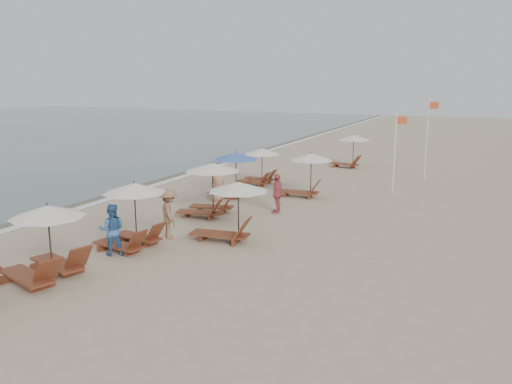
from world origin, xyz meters
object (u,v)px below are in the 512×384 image
at_px(lounger_station_2, 130,216).
at_px(beachgoer_far_a, 277,193).
at_px(beachgoer_mid_a, 112,230).
at_px(beachgoer_far_b, 218,183).
at_px(lounger_station_1, 43,246).
at_px(lounger_station_4, 233,173).
at_px(inland_station_0, 229,208).
at_px(lounger_station_5, 259,166).
at_px(beachgoer_mid_b, 169,214).
at_px(flag_pole_near, 396,148).
at_px(inland_station_1, 305,171).
at_px(inland_station_2, 350,147).
at_px(lounger_station_3, 209,188).

bearing_deg(lounger_station_2, beachgoer_far_a, 67.81).
relative_size(beachgoer_mid_a, beachgoer_far_b, 0.96).
relative_size(lounger_station_1, lounger_station_4, 1.09).
bearing_deg(beachgoer_far_a, inland_station_0, -4.77).
relative_size(lounger_station_5, beachgoer_mid_b, 1.26).
height_order(lounger_station_5, flag_pole_near, flag_pole_near).
height_order(lounger_station_2, beachgoer_far_a, lounger_station_2).
height_order(inland_station_1, beachgoer_far_b, inland_station_1).
bearing_deg(beachgoer_far_a, inland_station_2, 176.56).
xyz_separation_m(lounger_station_3, beachgoer_mid_a, (-0.34, -5.99, -0.33)).
distance_m(lounger_station_4, flag_pole_near, 8.82).
bearing_deg(lounger_station_4, beachgoer_mid_b, -81.42).
distance_m(inland_station_1, beachgoer_mid_b, 9.17).
height_order(beachgoer_mid_b, flag_pole_near, flag_pole_near).
bearing_deg(flag_pole_near, inland_station_0, -108.42).
bearing_deg(lounger_station_5, lounger_station_3, -83.15).
height_order(lounger_station_1, lounger_station_4, lounger_station_1).
bearing_deg(lounger_station_5, lounger_station_4, -88.74).
height_order(lounger_station_3, flag_pole_near, flag_pole_near).
distance_m(lounger_station_1, inland_station_1, 14.34).
xyz_separation_m(lounger_station_5, inland_station_1, (3.47, -1.94, 0.25)).
height_order(lounger_station_5, beachgoer_mid_b, lounger_station_5).
xyz_separation_m(lounger_station_3, lounger_station_5, (-0.88, 7.28, -0.15)).
bearing_deg(lounger_station_3, lounger_station_2, -92.46).
bearing_deg(lounger_station_2, lounger_station_3, 87.54).
relative_size(inland_station_2, beachgoer_mid_b, 1.43).
bearing_deg(beachgoer_mid_a, flag_pole_near, -147.36).
bearing_deg(beachgoer_far_b, inland_station_1, -26.37).
bearing_deg(lounger_station_4, lounger_station_1, -89.59).
xyz_separation_m(lounger_station_1, inland_station_1, (3.31, 13.96, 0.28)).
bearing_deg(lounger_station_3, beachgoer_mid_a, -93.28).
distance_m(lounger_station_1, lounger_station_5, 15.90).
distance_m(lounger_station_5, beachgoer_far_a, 6.58).
bearing_deg(lounger_station_4, beachgoer_mid_a, -87.35).
xyz_separation_m(lounger_station_3, beachgoer_mid_b, (0.32, -3.54, -0.28)).
bearing_deg(inland_station_0, beachgoer_far_b, 122.34).
distance_m(inland_station_0, beachgoer_mid_a, 4.20).
relative_size(beachgoer_far_b, flag_pole_near, 0.44).
bearing_deg(beachgoer_mid_b, flag_pole_near, -73.05).
xyz_separation_m(lounger_station_1, beachgoer_far_b, (-0.22, 11.14, -0.11)).
bearing_deg(lounger_station_5, lounger_station_2, -86.99).
bearing_deg(beachgoer_mid_b, lounger_station_2, 114.80).
xyz_separation_m(beachgoer_mid_a, beachgoer_far_b, (-0.59, 8.52, 0.03)).
distance_m(lounger_station_2, lounger_station_4, 9.05).
bearing_deg(lounger_station_1, lounger_station_5, 90.59).
bearing_deg(inland_station_2, inland_station_1, -88.44).
relative_size(lounger_station_2, flag_pole_near, 0.61).
relative_size(inland_station_0, inland_station_1, 1.04).
height_order(lounger_station_5, inland_station_2, inland_station_2).
bearing_deg(lounger_station_4, inland_station_0, -64.00).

